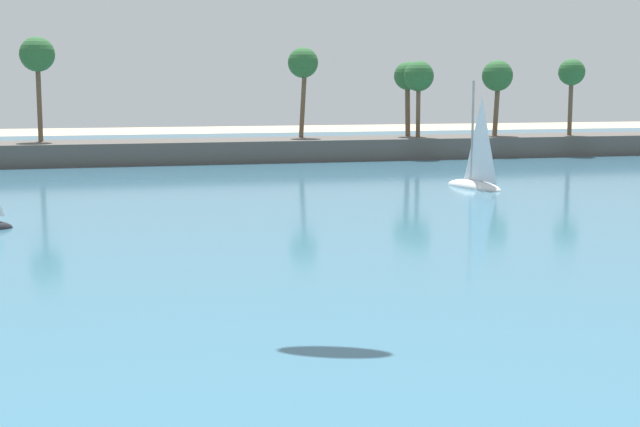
# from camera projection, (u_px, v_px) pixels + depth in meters

# --- Properties ---
(sea) EXTENTS (220.00, 102.03, 0.06)m
(sea) POSITION_uv_depth(u_px,v_px,m) (127.00, 178.00, 61.51)
(sea) COLOR #386B84
(sea) RESTS_ON ground
(palm_headland) EXTENTS (109.66, 6.43, 13.20)m
(palm_headland) POSITION_uv_depth(u_px,v_px,m) (74.00, 126.00, 70.80)
(palm_headland) COLOR #514C47
(palm_headland) RESTS_ON ground
(sailboat_near_shore) EXTENTS (2.70, 5.03, 6.99)m
(sailboat_near_shore) POSITION_uv_depth(u_px,v_px,m) (475.00, 177.00, 55.24)
(sailboat_near_shore) COLOR white
(sailboat_near_shore) RESTS_ON sea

